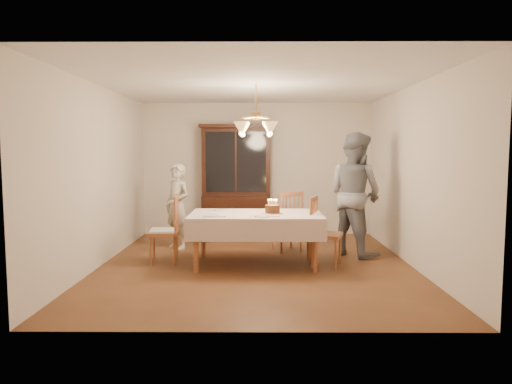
{
  "coord_description": "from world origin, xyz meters",
  "views": [
    {
      "loc": [
        0.05,
        -6.54,
        1.65
      ],
      "look_at": [
        0.0,
        0.2,
        1.05
      ],
      "focal_mm": 32.0,
      "sensor_mm": 36.0,
      "label": 1
    }
  ],
  "objects_px": {
    "dining_table": "(256,218)",
    "birthday_cake": "(273,210)",
    "chair_far_side": "(287,225)",
    "china_hutch": "(236,183)",
    "elderly_woman": "(177,206)"
  },
  "relations": [
    {
      "from": "china_hutch",
      "to": "elderly_woman",
      "type": "bearing_deg",
      "value": -129.86
    },
    {
      "from": "elderly_woman",
      "to": "birthday_cake",
      "type": "relative_size",
      "value": 4.81
    },
    {
      "from": "chair_far_side",
      "to": "birthday_cake",
      "type": "relative_size",
      "value": 3.33
    },
    {
      "from": "china_hutch",
      "to": "chair_far_side",
      "type": "relative_size",
      "value": 2.16
    },
    {
      "from": "dining_table",
      "to": "birthday_cake",
      "type": "relative_size",
      "value": 6.33
    },
    {
      "from": "chair_far_side",
      "to": "dining_table",
      "type": "bearing_deg",
      "value": -119.29
    },
    {
      "from": "china_hutch",
      "to": "elderly_woman",
      "type": "height_order",
      "value": "china_hutch"
    },
    {
      "from": "birthday_cake",
      "to": "dining_table",
      "type": "bearing_deg",
      "value": 164.66
    },
    {
      "from": "birthday_cake",
      "to": "china_hutch",
      "type": "bearing_deg",
      "value": 105.28
    },
    {
      "from": "elderly_woman",
      "to": "birthday_cake",
      "type": "distance_m",
      "value": 1.98
    },
    {
      "from": "birthday_cake",
      "to": "elderly_woman",
      "type": "bearing_deg",
      "value": 143.1
    },
    {
      "from": "china_hutch",
      "to": "birthday_cake",
      "type": "xyz_separation_m",
      "value": [
        0.63,
        -2.32,
        -0.22
      ]
    },
    {
      "from": "chair_far_side",
      "to": "elderly_woman",
      "type": "xyz_separation_m",
      "value": [
        -1.85,
        0.22,
        0.28
      ]
    },
    {
      "from": "dining_table",
      "to": "elderly_woman",
      "type": "relative_size",
      "value": 1.32
    },
    {
      "from": "dining_table",
      "to": "chair_far_side",
      "type": "relative_size",
      "value": 1.9
    }
  ]
}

